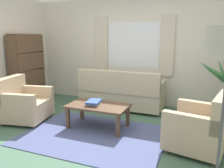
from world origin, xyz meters
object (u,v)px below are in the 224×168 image
couch (121,93)px  coffee_table (98,108)px  armchair_right (201,128)px  bookshelf (30,72)px  book_stack_on_table (94,102)px  armchair_left (23,103)px

couch → coffee_table: 1.25m
armchair_right → coffee_table: armchair_right is taller
couch → bookshelf: 2.34m
couch → book_stack_on_table: bearing=86.4°
armchair_right → armchair_left: bearing=-78.6°
coffee_table → armchair_right: bearing=-6.6°
couch → armchair_right: size_ratio=1.93×
couch → book_stack_on_table: (-0.08, -1.26, 0.11)m
armchair_right → bookshelf: (-4.04, 1.01, 0.45)m
armchair_right → book_stack_on_table: (-1.86, 0.20, 0.12)m
couch → coffee_table: (0.00, -1.25, 0.01)m
armchair_left → book_stack_on_table: size_ratio=2.67×
couch → book_stack_on_table: 1.27m
book_stack_on_table → bookshelf: size_ratio=0.21×
coffee_table → book_stack_on_table: book_stack_on_table is taller
book_stack_on_table → armchair_right: bearing=-6.0°
bookshelf → armchair_right: bearing=75.9°
armchair_right → coffee_table: (-1.78, 0.21, 0.03)m
couch → armchair_right: 2.30m
couch → armchair_left: size_ratio=1.94×
couch → armchair_left: 2.14m
bookshelf → book_stack_on_table: bearing=69.4°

